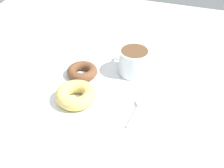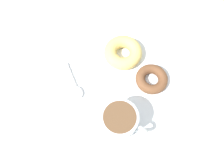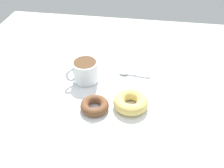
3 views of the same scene
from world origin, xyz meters
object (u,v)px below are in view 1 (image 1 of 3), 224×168
object	(u,v)px
spoon	(139,105)
coffee_cup	(134,61)
donut_far	(76,95)
donut_near_cup	(82,71)

from	to	relation	value
spoon	coffee_cup	bearing A→B (deg)	-69.82
coffee_cup	spoon	bearing A→B (deg)	110.18
donut_far	spoon	world-z (taller)	donut_far
donut_near_cup	spoon	bearing A→B (deg)	156.77
donut_near_cup	donut_far	xyz separation A→B (cm)	(-2.75, 10.86, 0.47)
donut_near_cup	coffee_cup	bearing A→B (deg)	-155.83
coffee_cup	donut_near_cup	xyz separation A→B (cm)	(13.78, 6.18, -2.59)
donut_near_cup	spoon	xyz separation A→B (cm)	(-19.06, 8.18, -0.92)
coffee_cup	spoon	size ratio (longest dim) A/B	0.91
donut_far	spoon	size ratio (longest dim) A/B	0.93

